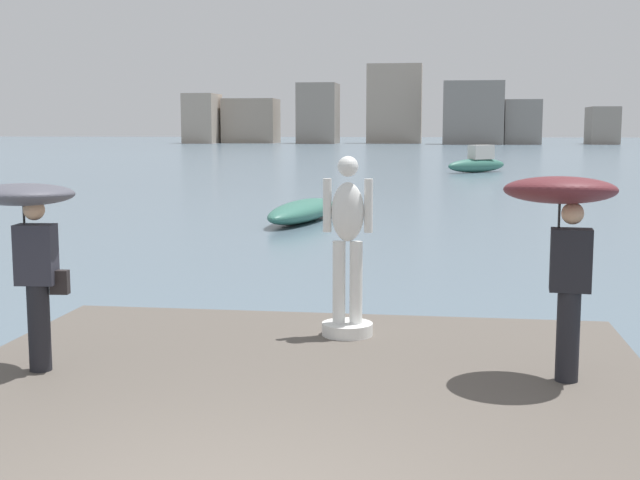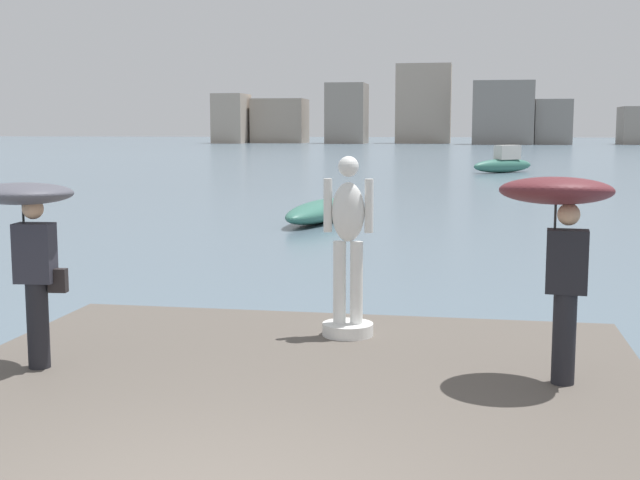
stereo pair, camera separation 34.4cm
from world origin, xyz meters
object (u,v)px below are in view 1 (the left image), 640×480
Objects in this scene: onlooker_left at (28,223)px; boat_rightward at (303,211)px; boat_leftward at (478,163)px; statue_white_figure at (348,257)px; onlooker_right at (563,216)px.

onlooker_left reaches higher than boat_rightward.
boat_leftward is 30.06m from boat_rightward.
statue_white_figure is 1.04× the size of onlooker_right.
boat_rightward is (-0.08, 17.38, -1.56)m from onlooker_left.
onlooker_right is 17.86m from boat_rightward.
onlooker_left reaches higher than boat_leftward.
onlooker_right is at bearing -72.78° from boat_rightward.
boat_rightward is (-5.27, 16.99, -1.67)m from onlooker_right.
boat_rightward is at bearing 101.15° from statue_white_figure.
boat_rightward is at bearing 107.22° from onlooker_right.
statue_white_figure reaches higher than boat_leftward.
statue_white_figure is 0.50× the size of boat_leftward.
statue_white_figure is 0.39× the size of boat_rightward.
onlooker_left is at bearing -147.74° from statue_white_figure.
boat_leftward is (3.31, 44.88, -0.72)m from statue_white_figure.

